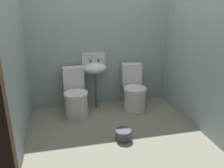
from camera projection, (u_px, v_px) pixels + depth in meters
name	position (u px, v px, depth m)	size (l,w,h in m)	color
ground_plane	(117.00, 139.00, 3.33)	(2.93, 2.85, 0.08)	gray
wall_back	(100.00, 45.00, 4.11)	(2.93, 0.10, 2.21)	#94A6A1
wall_left	(10.00, 66.00, 2.75)	(0.10, 2.65, 2.21)	#8FA19E
wall_right	(204.00, 55.00, 3.31)	(0.10, 2.65, 2.21)	#97A9A8
toilet_left	(76.00, 96.00, 3.90)	(0.42, 0.61, 0.78)	white
toilet_right	(134.00, 91.00, 4.12)	(0.43, 0.61, 0.78)	silver
sink	(95.00, 67.00, 4.00)	(0.42, 0.35, 0.99)	#484B57
bucket	(123.00, 134.00, 3.22)	(0.23, 0.23, 0.15)	#484B57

